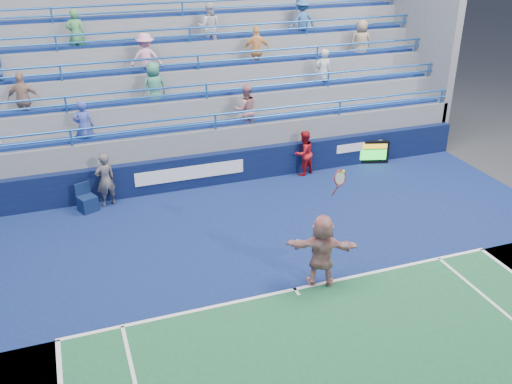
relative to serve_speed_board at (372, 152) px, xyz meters
name	(u,v)px	position (x,y,z in m)	size (l,w,h in m)	color
ground	(295,290)	(-5.70, -6.31, -0.43)	(120.00, 120.00, 0.00)	#333538
sponsor_wall	(219,168)	(-5.69, 0.19, 0.12)	(18.00, 0.32, 1.10)	#090F36
bleacher_stand	(190,108)	(-5.71, 3.97, 1.11)	(18.00, 5.60, 6.13)	slate
serve_speed_board	(372,152)	(0.00, 0.00, 0.00)	(1.23, 0.48, 0.86)	black
judge_chair	(87,202)	(-10.02, -0.38, -0.15)	(0.65, 0.67, 0.88)	#0D1D42
tennis_player	(322,250)	(-5.01, -6.25, 0.50)	(1.80, 1.20, 2.98)	silver
line_judge	(105,180)	(-9.40, -0.21, 0.43)	(0.63, 0.41, 1.72)	#151C3C
ball_girl	(304,153)	(-2.73, -0.06, 0.36)	(0.77, 0.60, 1.59)	#B5141A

